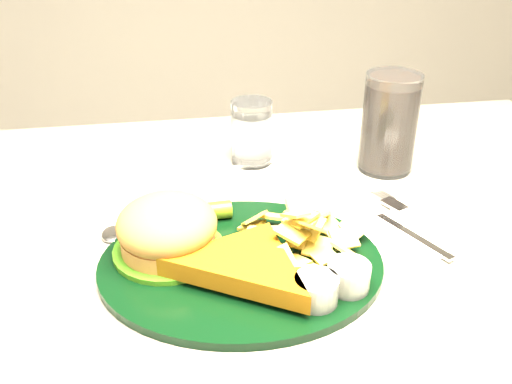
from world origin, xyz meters
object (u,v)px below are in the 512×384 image
Objects in this scene: cola_glass at (389,123)px; fork_napkin at (411,232)px; dinner_plate at (241,241)px; water_glass at (252,132)px.

cola_glass is 0.96× the size of fork_napkin.
fork_napkin is at bearing 14.23° from dinner_plate.
dinner_plate is 0.34m from cola_glass.
dinner_plate is at bearing -101.50° from water_glass.
cola_glass is at bearing -15.97° from water_glass.
cola_glass is at bearing 54.73° from fork_napkin.
water_glass is 0.64× the size of fork_napkin.
water_glass is 0.30m from fork_napkin.
cola_glass reaches higher than fork_napkin.
fork_napkin is (0.17, -0.25, -0.05)m from water_glass.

